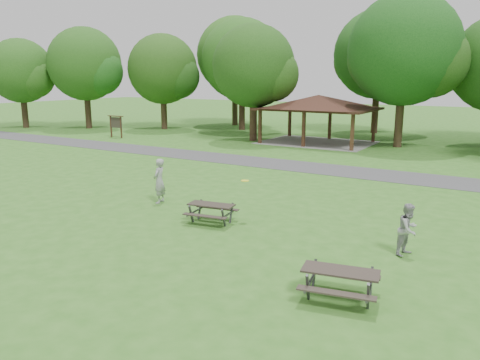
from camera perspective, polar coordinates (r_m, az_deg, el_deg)
ground at (r=15.54m, az=-10.97°, el=-7.00°), size 160.00×160.00×0.00m
asphalt_path at (r=27.17m, az=9.21°, el=1.46°), size 120.00×3.20×0.02m
pavilion at (r=37.51m, az=9.53°, el=9.15°), size 8.60×7.01×3.76m
notice_board at (r=41.71m, az=-14.91°, el=6.80°), size 1.60×0.30×1.88m
tree_row_a at (r=50.11m, az=-18.28°, el=13.03°), size 7.56×7.20×9.97m
tree_row_b at (r=47.66m, az=-9.32°, el=12.95°), size 7.14×6.80×9.28m
tree_row_c at (r=46.42m, az=0.37°, el=14.20°), size 8.19×7.80×10.67m
tree_row_d at (r=38.28m, az=1.79°, el=13.42°), size 6.93×6.60×9.27m
tree_row_e at (r=36.67m, az=19.53°, el=14.37°), size 8.40×8.00×11.02m
tree_deep_a at (r=50.99m, az=-0.53°, el=14.71°), size 8.40×8.00×11.38m
tree_deep_b at (r=45.40m, az=16.66°, el=14.18°), size 8.40×8.00×11.13m
tree_flank_left at (r=53.05m, az=-25.07°, el=11.75°), size 6.72×6.40×8.93m
picnic_table_middle at (r=16.73m, az=-3.52°, el=-3.49°), size 1.84×1.57×0.71m
picnic_table_far at (r=11.34m, az=12.11°, el=-11.51°), size 2.00×1.72×0.76m
frisbee_in_flight at (r=16.70m, az=0.61°, el=-0.08°), size 0.36×0.36×0.02m
frisbee_thrower at (r=19.53m, az=-9.82°, el=-0.11°), size 0.60×0.77×1.86m
frisbee_catcher at (r=14.52m, az=19.84°, el=-5.69°), size 0.79×0.90×1.55m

